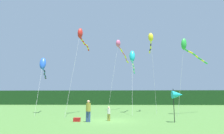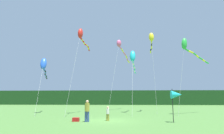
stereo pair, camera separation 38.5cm
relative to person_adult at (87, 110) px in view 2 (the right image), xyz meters
name	(u,v)px [view 2 (the right image)]	position (x,y,z in m)	size (l,w,h in m)	color
ground_plane	(108,121)	(1.77, 1.00, -1.03)	(120.00, 120.00, 0.00)	#477533
distant_treeline	(119,98)	(1.77, 46.00, 1.20)	(108.00, 3.14, 4.46)	#193D19
person_adult	(87,110)	(0.00, 0.00, 0.00)	(0.41, 0.41, 1.85)	#334C8C
person_child	(108,113)	(1.72, 0.92, -0.33)	(0.28, 0.28, 1.26)	olive
cooler_box	(76,120)	(-1.02, 0.25, -0.86)	(0.59, 0.36, 0.34)	red
banner_flag_pole	(176,95)	(7.63, -0.13, 1.25)	(0.90, 0.70, 2.81)	black
kite_cyan	(133,58)	(4.60, 11.00, 6.78)	(1.22, 9.75, 8.99)	#B2B2B2
kite_green	(187,47)	(11.54, 8.14, 7.59)	(6.20, 5.52, 9.76)	#B2B2B2
kite_red	(81,35)	(-2.46, 8.13, 9.39)	(1.20, 8.10, 11.41)	#B2B2B2
kite_yellow	(151,39)	(7.54, 12.27, 9.95)	(0.90, 7.08, 11.93)	#B2B2B2
kite_rainbow	(120,46)	(2.74, 15.94, 9.88)	(3.55, 10.69, 11.98)	#B2B2B2
kite_blue	(44,65)	(-7.97, 9.50, 5.55)	(2.31, 8.63, 7.73)	#B2B2B2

